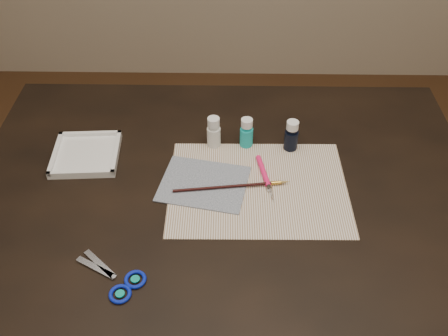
{
  "coord_description": "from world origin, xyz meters",
  "views": [
    {
      "loc": [
        0.02,
        -0.91,
        1.63
      ],
      "look_at": [
        0.0,
        0.0,
        0.8
      ],
      "focal_mm": 40.0,
      "sensor_mm": 36.0,
      "label": 1
    }
  ],
  "objects_px": {
    "paint_bottle_navy": "(291,135)",
    "scissors": "(106,275)",
    "palette_tray": "(86,154)",
    "canvas": "(204,184)",
    "paint_bottle_white": "(214,132)",
    "paper": "(258,187)",
    "paint_bottle_cyan": "(247,133)"
  },
  "relations": [
    {
      "from": "palette_tray",
      "to": "canvas",
      "type": "bearing_deg",
      "value": -17.64
    },
    {
      "from": "paper",
      "to": "paint_bottle_navy",
      "type": "xyz_separation_m",
      "value": [
        0.09,
        0.15,
        0.04
      ]
    },
    {
      "from": "paint_bottle_navy",
      "to": "canvas",
      "type": "bearing_deg",
      "value": -147.42
    },
    {
      "from": "scissors",
      "to": "palette_tray",
      "type": "xyz_separation_m",
      "value": [
        -0.13,
        0.39,
        0.01
      ]
    },
    {
      "from": "paint_bottle_navy",
      "to": "scissors",
      "type": "height_order",
      "value": "paint_bottle_navy"
    },
    {
      "from": "paint_bottle_white",
      "to": "palette_tray",
      "type": "height_order",
      "value": "paint_bottle_white"
    },
    {
      "from": "canvas",
      "to": "paint_bottle_navy",
      "type": "distance_m",
      "value": 0.28
    },
    {
      "from": "paint_bottle_cyan",
      "to": "paint_bottle_navy",
      "type": "height_order",
      "value": "paint_bottle_navy"
    },
    {
      "from": "paint_bottle_white",
      "to": "scissors",
      "type": "xyz_separation_m",
      "value": [
        -0.21,
        -0.44,
        -0.04
      ]
    },
    {
      "from": "paper",
      "to": "scissors",
      "type": "distance_m",
      "value": 0.43
    },
    {
      "from": "canvas",
      "to": "paint_bottle_cyan",
      "type": "height_order",
      "value": "paint_bottle_cyan"
    },
    {
      "from": "canvas",
      "to": "scissors",
      "type": "xyz_separation_m",
      "value": [
        -0.19,
        -0.28,
        0.0
      ]
    },
    {
      "from": "paper",
      "to": "paint_bottle_navy",
      "type": "distance_m",
      "value": 0.19
    },
    {
      "from": "paint_bottle_cyan",
      "to": "scissors",
      "type": "distance_m",
      "value": 0.54
    },
    {
      "from": "scissors",
      "to": "paint_bottle_cyan",
      "type": "bearing_deg",
      "value": -95.87
    },
    {
      "from": "canvas",
      "to": "paint_bottle_navy",
      "type": "bearing_deg",
      "value": 32.58
    },
    {
      "from": "scissors",
      "to": "palette_tray",
      "type": "bearing_deg",
      "value": -43.22
    },
    {
      "from": "paper",
      "to": "scissors",
      "type": "xyz_separation_m",
      "value": [
        -0.33,
        -0.28,
        0.0
      ]
    },
    {
      "from": "paper",
      "to": "paint_bottle_cyan",
      "type": "xyz_separation_m",
      "value": [
        -0.03,
        0.17,
        0.04
      ]
    },
    {
      "from": "paper",
      "to": "palette_tray",
      "type": "xyz_separation_m",
      "value": [
        -0.46,
        0.11,
        0.01
      ]
    },
    {
      "from": "canvas",
      "to": "paint_bottle_cyan",
      "type": "xyz_separation_m",
      "value": [
        0.11,
        0.16,
        0.04
      ]
    },
    {
      "from": "paint_bottle_white",
      "to": "scissors",
      "type": "height_order",
      "value": "paint_bottle_white"
    },
    {
      "from": "paint_bottle_navy",
      "to": "paint_bottle_cyan",
      "type": "bearing_deg",
      "value": 174.03
    },
    {
      "from": "paper",
      "to": "canvas",
      "type": "xyz_separation_m",
      "value": [
        -0.14,
        0.01,
        0.0
      ]
    },
    {
      "from": "paint_bottle_white",
      "to": "paint_bottle_navy",
      "type": "relative_size",
      "value": 1.01
    },
    {
      "from": "paper",
      "to": "palette_tray",
      "type": "distance_m",
      "value": 0.47
    },
    {
      "from": "paint_bottle_navy",
      "to": "scissors",
      "type": "bearing_deg",
      "value": -134.5
    },
    {
      "from": "canvas",
      "to": "scissors",
      "type": "distance_m",
      "value": 0.34
    },
    {
      "from": "paint_bottle_cyan",
      "to": "palette_tray",
      "type": "distance_m",
      "value": 0.44
    },
    {
      "from": "paint_bottle_cyan",
      "to": "scissors",
      "type": "bearing_deg",
      "value": -124.32
    },
    {
      "from": "canvas",
      "to": "paint_bottle_navy",
      "type": "relative_size",
      "value": 2.37
    },
    {
      "from": "scissors",
      "to": "palette_tray",
      "type": "relative_size",
      "value": 1.06
    }
  ]
}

